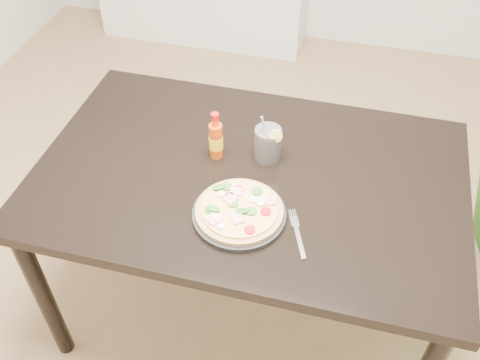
% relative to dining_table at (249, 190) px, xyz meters
% --- Properties ---
extents(floor, '(4.50, 4.50, 0.00)m').
position_rel_dining_table_xyz_m(floor, '(-0.04, 0.00, -0.67)').
color(floor, '#9E7A51').
rests_on(floor, ground).
extents(dining_table, '(1.40, 0.90, 0.75)m').
position_rel_dining_table_xyz_m(dining_table, '(0.00, 0.00, 0.00)').
color(dining_table, black).
rests_on(dining_table, ground).
extents(plate, '(0.28, 0.28, 0.02)m').
position_rel_dining_table_xyz_m(plate, '(0.02, -0.19, 0.09)').
color(plate, black).
rests_on(plate, dining_table).
extents(pizza, '(0.26, 0.26, 0.03)m').
position_rel_dining_table_xyz_m(pizza, '(0.02, -0.19, 0.11)').
color(pizza, tan).
rests_on(pizza, plate).
extents(hot_sauce_bottle, '(0.05, 0.05, 0.18)m').
position_rel_dining_table_xyz_m(hot_sauce_bottle, '(-0.13, 0.05, 0.15)').
color(hot_sauce_bottle, '#D4440C').
rests_on(hot_sauce_bottle, dining_table).
extents(cola_cup, '(0.10, 0.09, 0.18)m').
position_rel_dining_table_xyz_m(cola_cup, '(0.04, 0.09, 0.14)').
color(cola_cup, black).
rests_on(cola_cup, dining_table).
extents(fork, '(0.08, 0.18, 0.00)m').
position_rel_dining_table_xyz_m(fork, '(0.20, -0.21, 0.09)').
color(fork, silver).
rests_on(fork, dining_table).
extents(media_console, '(1.40, 0.34, 0.50)m').
position_rel_dining_table_xyz_m(media_console, '(-0.84, 2.07, -0.42)').
color(media_console, white).
rests_on(media_console, ground).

